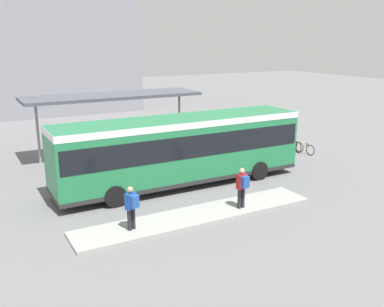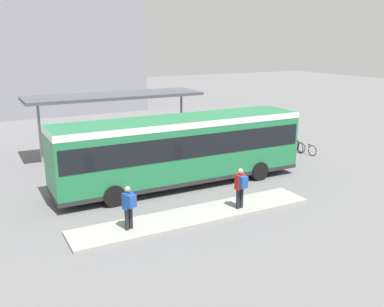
{
  "view_description": "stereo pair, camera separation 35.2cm",
  "coord_description": "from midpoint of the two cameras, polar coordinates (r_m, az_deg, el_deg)",
  "views": [
    {
      "loc": [
        -9.19,
        -17.74,
        6.88
      ],
      "look_at": [
        0.61,
        0.0,
        1.5
      ],
      "focal_mm": 40.0,
      "sensor_mm": 36.0,
      "label": 1
    },
    {
      "loc": [
        -8.88,
        -17.91,
        6.88
      ],
      "look_at": [
        0.61,
        0.0,
        1.5
      ],
      "focal_mm": 40.0,
      "sensor_mm": 36.0,
      "label": 2
    }
  ],
  "objects": [
    {
      "name": "pedestrian_companion",
      "position": [
        17.68,
        6.15,
        -4.27
      ],
      "size": [
        0.44,
        0.47,
        1.72
      ],
      "rotation": [
        0.0,
        0.0,
        1.68
      ],
      "color": "#232328",
      "rests_on": "curb_island"
    },
    {
      "name": "curb_island",
      "position": [
        17.37,
        0.21,
        -8.24
      ],
      "size": [
        10.2,
        1.8,
        0.12
      ],
      "color": "#9E9E99",
      "rests_on": "ground_plane"
    },
    {
      "name": "potted_planter_far_side",
      "position": [
        26.12,
        -2.53,
        1.15
      ],
      "size": [
        0.91,
        0.91,
        1.34
      ],
      "color": "slate",
      "rests_on": "ground_plane"
    },
    {
      "name": "pedestrian_waiting",
      "position": [
        15.79,
        -8.69,
        -6.87
      ],
      "size": [
        0.48,
        0.52,
        1.67
      ],
      "rotation": [
        0.0,
        0.0,
        1.92
      ],
      "color": "#232328",
      "rests_on": "curb_island"
    },
    {
      "name": "bicycle_orange",
      "position": [
        28.08,
        13.09,
        1.04
      ],
      "size": [
        0.48,
        1.62,
        0.71
      ],
      "rotation": [
        0.0,
        0.0,
        1.41
      ],
      "color": "black",
      "rests_on": "ground_plane"
    },
    {
      "name": "city_bus",
      "position": [
        20.59,
        -1.96,
        0.98
      ],
      "size": [
        12.31,
        2.78,
        3.32
      ],
      "rotation": [
        0.0,
        0.0,
        -0.0
      ],
      "color": "#237A47",
      "rests_on": "ground_plane"
    },
    {
      "name": "bicycle_yellow",
      "position": [
        27.55,
        14.45,
        0.67
      ],
      "size": [
        0.48,
        1.57,
        0.68
      ],
      "rotation": [
        0.0,
        0.0,
        1.64
      ],
      "color": "black",
      "rests_on": "ground_plane"
    },
    {
      "name": "ground_plane",
      "position": [
        21.14,
        -1.94,
        -4.13
      ],
      "size": [
        120.0,
        120.0,
        0.0
      ],
      "primitive_type": "plane",
      "color": "slate"
    },
    {
      "name": "bicycle_green",
      "position": [
        28.87,
        12.36,
        1.49
      ],
      "size": [
        0.48,
        1.69,
        0.73
      ],
      "rotation": [
        0.0,
        0.0,
        1.57
      ],
      "color": "black",
      "rests_on": "ground_plane"
    },
    {
      "name": "station_shelter",
      "position": [
        26.64,
        -10.88,
        7.45
      ],
      "size": [
        10.65,
        3.17,
        3.7
      ],
      "color": "#4C515B",
      "rests_on": "ground_plane"
    },
    {
      "name": "potted_planter_near_shelter",
      "position": [
        24.63,
        -9.07,
        0.09
      ],
      "size": [
        0.94,
        0.94,
        1.31
      ],
      "color": "slate",
      "rests_on": "ground_plane"
    },
    {
      "name": "station_building",
      "position": [
        46.85,
        -22.74,
        15.05
      ],
      "size": [
        21.24,
        12.79,
        15.85
      ],
      "color": "gray",
      "rests_on": "ground_plane"
    }
  ]
}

